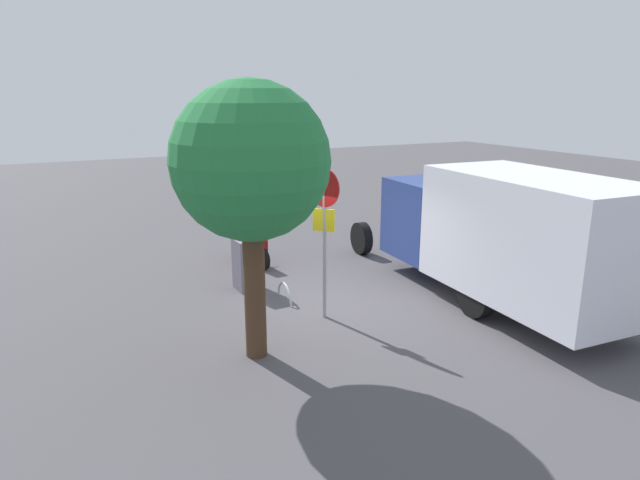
{
  "coord_description": "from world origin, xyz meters",
  "views": [
    {
      "loc": [
        -9.87,
        5.29,
        4.42
      ],
      "look_at": [
        0.37,
        0.1,
        1.34
      ],
      "focal_mm": 31.06,
      "sensor_mm": 36.0,
      "label": 1
    }
  ],
  "objects": [
    {
      "name": "stop_sign",
      "position": [
        -0.59,
        0.5,
        2.02
      ],
      "size": [
        0.71,
        0.33,
        3.03
      ],
      "color": "#9E9EA3",
      "rests_on": "ground"
    },
    {
      "name": "utility_cabinet",
      "position": [
        1.69,
        1.3,
        0.59
      ],
      "size": [
        0.6,
        0.57,
        1.18
      ],
      "primitive_type": "cube",
      "rotation": [
        0.0,
        0.0,
        0.04
      ],
      "color": "slate",
      "rests_on": "ground"
    },
    {
      "name": "box_truck_near",
      "position": [
        -1.45,
        -3.21,
        1.6
      ],
      "size": [
        8.09,
        2.63,
        2.88
      ],
      "rotation": [
        0.0,
        0.0,
        -0.06
      ],
      "color": "black",
      "rests_on": "ground"
    },
    {
      "name": "ground_plane",
      "position": [
        0.0,
        0.0,
        0.0
      ],
      "size": [
        60.0,
        60.0,
        0.0
      ],
      "primitive_type": "plane",
      "color": "#4B484D"
    },
    {
      "name": "motorcycle",
      "position": [
        3.46,
        0.54,
        0.52
      ],
      "size": [
        1.81,
        0.59,
        1.2
      ],
      "rotation": [
        0.0,
        0.0,
        0.13
      ],
      "color": "black",
      "rests_on": "ground"
    },
    {
      "name": "street_tree",
      "position": [
        -1.55,
        2.31,
        3.32
      ],
      "size": [
        2.57,
        2.57,
        4.64
      ],
      "color": "#47301E",
      "rests_on": "ground"
    },
    {
      "name": "bike_rack_hoop",
      "position": [
        0.59,
        0.86,
        0.0
      ],
      "size": [
        0.85,
        0.1,
        0.85
      ],
      "primitive_type": "torus",
      "rotation": [
        1.57,
        0.0,
        -0.06
      ],
      "color": "#B7B7BC",
      "rests_on": "ground"
    }
  ]
}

